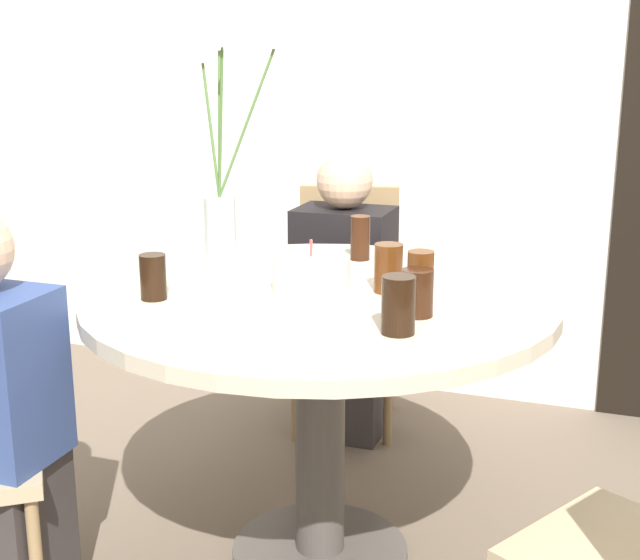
# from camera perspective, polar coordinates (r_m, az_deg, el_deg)

# --- Properties ---
(ground_plane) EXTENTS (16.00, 16.00, 0.00)m
(ground_plane) POSITION_cam_1_polar(r_m,az_deg,el_deg) (2.68, 0.00, -17.20)
(ground_plane) COLOR #6B5B4C
(wall_back) EXTENTS (8.00, 0.05, 2.60)m
(wall_back) POSITION_cam_1_polar(r_m,az_deg,el_deg) (3.60, 7.57, 12.81)
(wall_back) COLOR silver
(wall_back) RESTS_ON ground_plane
(dining_table) EXTENTS (1.25, 1.25, 0.78)m
(dining_table) POSITION_cam_1_polar(r_m,az_deg,el_deg) (2.40, 0.00, -4.32)
(dining_table) COLOR beige
(dining_table) RESTS_ON ground_plane
(chair_left_flank) EXTENTS (0.48, 0.48, 0.90)m
(chair_left_flank) POSITION_cam_1_polar(r_m,az_deg,el_deg) (3.40, 1.73, -0.82)
(chair_left_flank) COLOR tan
(chair_left_flank) RESTS_ON ground_plane
(birthday_cake) EXTENTS (0.21, 0.21, 0.14)m
(birthday_cake) POSITION_cam_1_polar(r_m,az_deg,el_deg) (2.36, -0.57, 0.35)
(birthday_cake) COLOR white
(birthday_cake) RESTS_ON dining_table
(flower_vase) EXTENTS (0.28, 0.16, 0.69)m
(flower_vase) POSITION_cam_1_polar(r_m,az_deg,el_deg) (2.59, -6.18, 6.02)
(flower_vase) COLOR #B2C6C1
(flower_vase) RESTS_ON dining_table
(side_plate) EXTENTS (0.16, 0.16, 0.01)m
(side_plate) POSITION_cam_1_polar(r_m,az_deg,el_deg) (2.15, -6.39, -2.47)
(side_plate) COLOR white
(side_plate) RESTS_ON dining_table
(drink_glass_0) EXTENTS (0.08, 0.08, 0.14)m
(drink_glass_0) POSITION_cam_1_polar(r_m,az_deg,el_deg) (2.03, 5.04, -1.60)
(drink_glass_0) COLOR black
(drink_glass_0) RESTS_ON dining_table
(drink_glass_1) EXTENTS (0.07, 0.07, 0.12)m
(drink_glass_1) POSITION_cam_1_polar(r_m,az_deg,el_deg) (2.34, -10.64, 0.20)
(drink_glass_1) COLOR black
(drink_glass_1) RESTS_ON dining_table
(drink_glass_2) EXTENTS (0.06, 0.06, 0.14)m
(drink_glass_2) POSITION_cam_1_polar(r_m,az_deg,el_deg) (2.73, 2.59, 2.71)
(drink_glass_2) COLOR #33190C
(drink_glass_2) RESTS_ON dining_table
(drink_glass_3) EXTENTS (0.07, 0.07, 0.14)m
(drink_glass_3) POSITION_cam_1_polar(r_m,az_deg,el_deg) (2.26, 6.44, 0.11)
(drink_glass_3) COLOR #51280F
(drink_glass_3) RESTS_ON dining_table
(drink_glass_4) EXTENTS (0.08, 0.08, 0.12)m
(drink_glass_4) POSITION_cam_1_polar(r_m,az_deg,el_deg) (2.17, 6.25, -0.82)
(drink_glass_4) COLOR #33190C
(drink_glass_4) RESTS_ON dining_table
(drink_glass_5) EXTENTS (0.08, 0.08, 0.13)m
(drink_glass_5) POSITION_cam_1_polar(r_m,az_deg,el_deg) (2.37, 4.40, 0.76)
(drink_glass_5) COLOR #51280F
(drink_glass_5) RESTS_ON dining_table
(person_woman) EXTENTS (0.34, 0.24, 1.06)m
(person_woman) POSITION_cam_1_polar(r_m,az_deg,el_deg) (3.25, 1.53, -1.68)
(person_woman) COLOR #383333
(person_woman) RESTS_ON ground_plane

